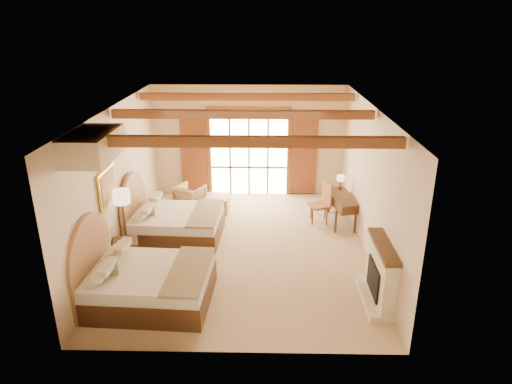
{
  "coord_description": "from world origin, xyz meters",
  "views": [
    {
      "loc": [
        0.47,
        -9.3,
        4.94
      ],
      "look_at": [
        0.27,
        0.2,
        1.29
      ],
      "focal_mm": 32.0,
      "sensor_mm": 36.0,
      "label": 1
    }
  ],
  "objects_px": {
    "bed_near": "(140,280)",
    "bed_far": "(170,221)",
    "nightstand": "(127,253)",
    "desk": "(342,208)",
    "armchair": "(190,197)"
  },
  "relations": [
    {
      "from": "bed_near",
      "to": "nightstand",
      "type": "bearing_deg",
      "value": 119.03
    },
    {
      "from": "armchair",
      "to": "desk",
      "type": "xyz_separation_m",
      "value": [
        4.04,
        -0.86,
        0.06
      ]
    },
    {
      "from": "desk",
      "to": "armchair",
      "type": "bearing_deg",
      "value": 154.49
    },
    {
      "from": "nightstand",
      "to": "armchair",
      "type": "distance_m",
      "value": 3.3
    },
    {
      "from": "bed_near",
      "to": "armchair",
      "type": "relative_size",
      "value": 3.24
    },
    {
      "from": "bed_far",
      "to": "nightstand",
      "type": "relative_size",
      "value": 3.69
    },
    {
      "from": "bed_far",
      "to": "nightstand",
      "type": "height_order",
      "value": "bed_far"
    },
    {
      "from": "bed_near",
      "to": "bed_far",
      "type": "distance_m",
      "value": 2.66
    },
    {
      "from": "bed_near",
      "to": "nightstand",
      "type": "height_order",
      "value": "bed_near"
    },
    {
      "from": "nightstand",
      "to": "armchair",
      "type": "height_order",
      "value": "armchair"
    },
    {
      "from": "bed_near",
      "to": "desk",
      "type": "bearing_deg",
      "value": 43.43
    },
    {
      "from": "nightstand",
      "to": "desk",
      "type": "xyz_separation_m",
      "value": [
        4.87,
        2.33,
        0.09
      ]
    },
    {
      "from": "desk",
      "to": "bed_near",
      "type": "bearing_deg",
      "value": -153.12
    },
    {
      "from": "bed_near",
      "to": "bed_far",
      "type": "height_order",
      "value": "bed_near"
    },
    {
      "from": "bed_far",
      "to": "armchair",
      "type": "bearing_deg",
      "value": 86.86
    }
  ]
}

